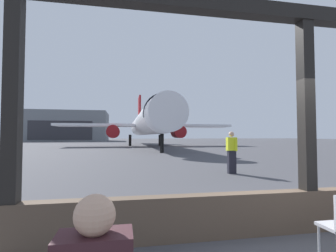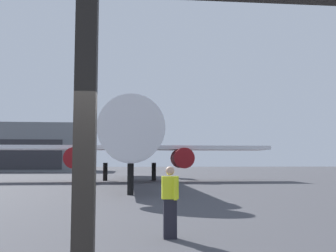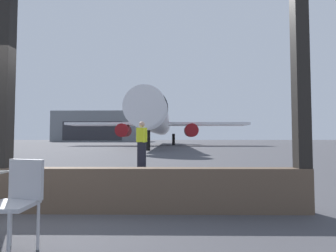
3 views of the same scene
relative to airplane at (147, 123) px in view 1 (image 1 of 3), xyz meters
name	(u,v)px [view 1 (image 1 of 3)]	position (x,y,z in m)	size (l,w,h in m)	color
ground_plane	(140,145)	(-0.52, 6.30, -3.49)	(220.00, 220.00, 0.00)	#424247
window_frame	(307,151)	(-0.52, -33.70, -2.19)	(9.19, 0.24, 3.74)	brown
airplane	(147,123)	(0.00, 0.00, 0.00)	(26.83, 37.19, 10.25)	silver
ground_crew_worker	(232,152)	(0.90, -27.73, -2.59)	(0.40, 0.52, 1.74)	black
distant_hangar	(67,127)	(-21.01, 45.78, 1.09)	(24.92, 17.28, 9.17)	slate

